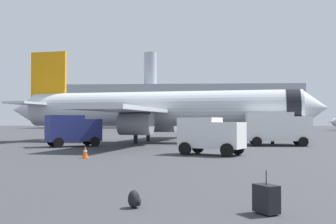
{
  "coord_description": "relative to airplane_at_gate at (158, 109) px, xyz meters",
  "views": [
    {
      "loc": [
        0.48,
        -5.41,
        2.35
      ],
      "look_at": [
        -1.22,
        23.22,
        3.0
      ],
      "focal_mm": 43.12,
      "sensor_mm": 36.0,
      "label": 1
    }
  ],
  "objects": [
    {
      "name": "cargo_van",
      "position": [
        5.06,
        -15.98,
        -2.21
      ],
      "size": [
        4.83,
        3.83,
        2.6
      ],
      "color": "white",
      "rests_on": "ground"
    },
    {
      "name": "rolling_suitcase",
      "position": [
        5.64,
        -33.8,
        -3.27
      ],
      "size": [
        0.67,
        0.75,
        1.1
      ],
      "color": "black",
      "rests_on": "ground"
    },
    {
      "name": "airplane_at_gate",
      "position": [
        0.0,
        0.0,
        0.0
      ],
      "size": [
        35.68,
        32.35,
        10.5
      ],
      "color": "silver",
      "rests_on": "ground"
    },
    {
      "name": "safety_cone_near",
      "position": [
        -2.98,
        -18.99,
        -3.27
      ],
      "size": [
        0.44,
        0.44,
        0.79
      ],
      "color": "#F2590C",
      "rests_on": "ground"
    },
    {
      "name": "fuel_truck",
      "position": [
        11.88,
        -5.05,
        -1.88
      ],
      "size": [
        6.11,
        2.96,
        3.2
      ],
      "color": "white",
      "rests_on": "ground"
    },
    {
      "name": "terminal_building",
      "position": [
        -2.19,
        95.68,
        3.62
      ],
      "size": [
        83.4,
        22.66,
        26.33
      ],
      "color": "#9EA3AD",
      "rests_on": "ground"
    },
    {
      "name": "traveller_backpack",
      "position": [
        2.21,
        -33.28,
        -3.42
      ],
      "size": [
        0.36,
        0.4,
        0.48
      ],
      "color": "black",
      "rests_on": "ground"
    },
    {
      "name": "service_truck",
      "position": [
        -7.24,
        -7.47,
        -2.05
      ],
      "size": [
        5.22,
        4.46,
        2.9
      ],
      "color": "navy",
      "rests_on": "ground"
    }
  ]
}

